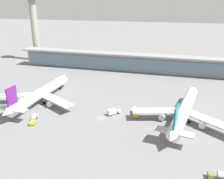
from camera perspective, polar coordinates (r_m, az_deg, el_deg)
The scene contains 10 objects.
ground_plane at distance 123.92m, azimuth -2.68°, elevation -6.80°, with size 1200.00×1200.00×0.00m, color slate.
airliner_left_stand at distance 146.38m, azimuth -16.63°, elevation -0.97°, with size 50.02×65.00×17.32m.
airliner_centre_stand at distance 124.14m, azimuth 16.65°, elevation -4.84°, with size 49.33×64.84×17.32m.
service_truck_near_nose_yellow at distance 125.94m, azimuth -18.07°, elevation -6.53°, with size 5.51×8.78×2.95m.
service_truck_under_wing_yellow at distance 127.40m, azimuth 5.45°, elevation -5.22°, with size 4.39×8.89×2.95m.
service_truck_mid_apron_olive at distance 92.93m, azimuth 24.69°, elevation -17.88°, with size 8.80×3.37×2.95m.
service_truck_by_tail_olive at distance 138.98m, azimuth -21.42°, elevation -4.75°, with size 3.09×3.31×2.05m.
service_truck_on_taxiway_white at distance 126.89m, azimuth 0.28°, elevation -5.24°, with size 6.52×7.02×3.10m.
terminal_building at distance 203.97m, azimuth 5.18°, elevation 6.42°, with size 201.58×12.80×15.20m.
control_tower at distance 250.46m, azimuth -17.96°, elevation 15.10°, with size 12.00×12.00×69.49m.
Camera 1 is at (34.91, -104.73, 56.28)m, focal length 38.72 mm.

